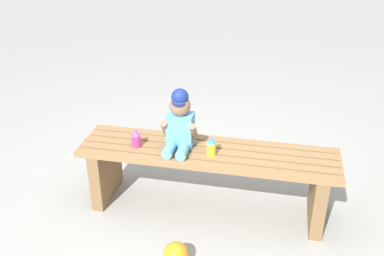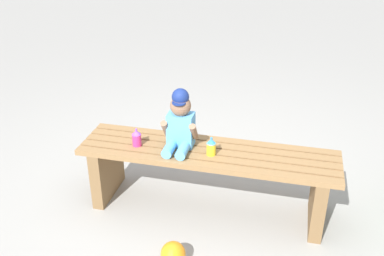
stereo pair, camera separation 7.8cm
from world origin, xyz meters
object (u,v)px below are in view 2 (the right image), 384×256
at_px(sippy_cup_right, 211,147).
at_px(toy_ball, 173,254).
at_px(park_bench, 208,170).
at_px(child_figure, 180,122).
at_px(sippy_cup_left, 137,138).

height_order(sippy_cup_right, toy_ball, sippy_cup_right).
bearing_deg(sippy_cup_right, park_bench, 124.43).
relative_size(child_figure, sippy_cup_right, 3.26).
relative_size(park_bench, child_figure, 4.20).
xyz_separation_m(park_bench, child_figure, (-0.19, 0.01, 0.32)).
bearing_deg(child_figure, park_bench, -3.93).
height_order(park_bench, sippy_cup_right, sippy_cup_right).
distance_m(sippy_cup_left, toy_ball, 0.80).
bearing_deg(park_bench, toy_ball, -98.14).
distance_m(child_figure, sippy_cup_left, 0.31).
distance_m(child_figure, toy_ball, 0.82).
height_order(child_figure, toy_ball, child_figure).
height_order(park_bench, toy_ball, park_bench).
bearing_deg(sippy_cup_right, child_figure, 165.57).
height_order(sippy_cup_left, sippy_cup_right, same).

